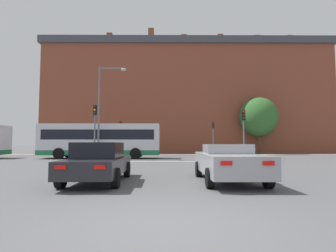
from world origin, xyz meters
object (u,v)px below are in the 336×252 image
Objects in this scene: car_roadster_right at (228,162)px; traffic_light_near_right at (244,127)px; street_lamp_junction at (103,103)px; traffic_light_near_left at (95,123)px; pedestrian_waiting at (128,146)px; traffic_light_far_right at (213,133)px; pedestrian_walking_east at (87,146)px; traffic_light_far_left at (120,132)px; car_saloon_left at (99,162)px; bus_crossing_lead at (101,140)px.

traffic_light_near_right is at bearing 70.64° from car_roadster_right.
street_lamp_junction is (-11.70, 2.30, 2.26)m from traffic_light_near_right.
traffic_light_near_left is 13.41m from pedestrian_waiting.
car_roadster_right is at bearing -98.89° from traffic_light_far_right.
traffic_light_far_left is at bearing 53.49° from pedestrian_walking_east.
traffic_light_near_right reaches higher than pedestrian_waiting.
traffic_light_near_left is 2.71m from street_lamp_junction.
car_roadster_right is (4.73, 0.07, -0.02)m from car_saloon_left.
pedestrian_walking_east is at bearing 167.40° from traffic_light_far_left.
traffic_light_near_right is (0.22, -12.36, -0.06)m from traffic_light_far_right.
street_lamp_junction reaches higher than car_roadster_right.
traffic_light_far_right is 16.45m from pedestrian_walking_east.
traffic_light_near_left is 1.07× the size of traffic_light_far_left.
car_saloon_left is 0.41× the size of bus_crossing_lead.
pedestrian_waiting is at bearing 94.59° from car_saloon_left.
traffic_light_far_right is (12.12, 8.27, 1.06)m from bus_crossing_lead.
traffic_light_far_right is 0.50× the size of street_lamp_junction.
bus_crossing_lead is 2.62× the size of traffic_light_far_left.
traffic_light_near_left is at bearing -4.64° from pedestrian_walking_east.
traffic_light_far_right reaches higher than car_saloon_left.
pedestrian_walking_east is (-7.94, 24.67, 0.31)m from car_saloon_left.
traffic_light_near_left reaches higher than car_roadster_right.
traffic_light_far_left is at bearing 109.04° from car_roadster_right.
traffic_light_far_left is 5.00m from pedestrian_walking_east.
pedestrian_waiting reaches higher than car_saloon_left.
traffic_light_far_right is at bearing 81.16° from car_roadster_right.
car_saloon_left is at bearing -73.84° from traffic_light_near_left.
car_roadster_right is at bearing -109.41° from traffic_light_near_right.
traffic_light_near_left is (-11.71, -11.90, 0.23)m from traffic_light_far_right.
street_lamp_junction reaches higher than traffic_light_near_right.
car_saloon_left is 0.97× the size of car_roadster_right.
pedestrian_waiting is (-2.55, 24.76, 0.37)m from car_saloon_left.
bus_crossing_lead is 8.59m from traffic_light_far_left.
pedestrian_walking_east is (-4.83, 11.32, -3.95)m from street_lamp_junction.
traffic_light_far_left is (-0.05, 12.15, -0.17)m from traffic_light_near_left.
pedestrian_walking_east is (-16.53, 13.62, -1.68)m from traffic_light_near_right.
street_lamp_junction reaches higher than traffic_light_near_left.
traffic_light_near_left is 2.45× the size of pedestrian_waiting.
traffic_light_far_right is 11.77m from traffic_light_far_left.
traffic_light_far_right reaches higher than car_roadster_right.
traffic_light_far_left is at bearing 96.86° from car_saloon_left.
car_saloon_left is at bearing -127.88° from traffic_light_near_right.
traffic_light_far_right is 16.70m from traffic_light_near_left.
traffic_light_near_left reaches higher than traffic_light_near_right.
traffic_light_near_left is 2.55× the size of pedestrian_walking_east.
street_lamp_junction reaches higher than car_saloon_left.
traffic_light_far_right is at bearing 61.67° from pedestrian_walking_east.
traffic_light_far_right is at bearing 41.22° from street_lamp_junction.
traffic_light_near_right is 0.96× the size of traffic_light_far_left.
traffic_light_far_right reaches higher than traffic_light_near_right.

